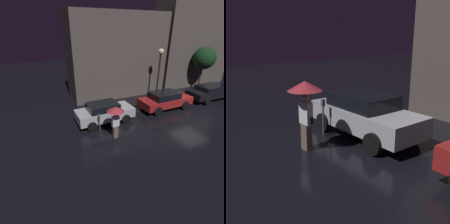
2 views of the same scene
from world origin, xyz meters
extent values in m
plane|color=black|center=(0.00, 0.00, 0.00)|extent=(60.00, 60.00, 0.00)
cube|color=#564C47|center=(-3.83, 6.50, 3.71)|extent=(9.19, 3.00, 7.42)
cube|color=#564C47|center=(5.65, 6.50, 4.54)|extent=(9.13, 3.00, 9.08)
cube|color=#B7B7BF|center=(-7.31, 1.40, 0.66)|extent=(4.06, 1.73, 0.66)
cube|color=black|center=(-7.47, 1.40, 1.21)|extent=(2.12, 1.50, 0.45)
cylinder|color=black|center=(-6.06, 2.24, 0.33)|extent=(0.66, 0.22, 0.66)
cylinder|color=black|center=(-6.06, 0.56, 0.33)|extent=(0.66, 0.22, 0.66)
cylinder|color=black|center=(-8.56, 2.24, 0.33)|extent=(0.66, 0.22, 0.66)
cylinder|color=black|center=(-8.56, 0.56, 0.33)|extent=(0.66, 0.22, 0.66)
cube|color=maroon|center=(-1.88, 1.43, 0.65)|extent=(4.42, 1.80, 0.59)
cube|color=black|center=(-2.06, 1.43, 1.20)|extent=(2.30, 1.57, 0.50)
cylinder|color=black|center=(-0.52, 2.32, 0.36)|extent=(0.72, 0.22, 0.72)
cylinder|color=black|center=(-0.52, 0.55, 0.36)|extent=(0.72, 0.22, 0.72)
cylinder|color=black|center=(-3.25, 2.32, 0.36)|extent=(0.72, 0.22, 0.72)
cylinder|color=black|center=(-3.25, 0.55, 0.36)|extent=(0.72, 0.22, 0.72)
cube|color=black|center=(3.42, 1.33, 0.66)|extent=(4.71, 1.93, 0.62)
cube|color=black|center=(3.23, 1.33, 1.17)|extent=(2.46, 1.66, 0.40)
cylinder|color=black|center=(4.86, 2.24, 0.35)|extent=(0.70, 0.22, 0.70)
cylinder|color=black|center=(1.97, 2.24, 0.35)|extent=(0.70, 0.22, 0.70)
cylinder|color=black|center=(1.97, 0.43, 0.35)|extent=(0.70, 0.22, 0.70)
cube|color=#66564C|center=(-7.52, -0.75, 0.40)|extent=(0.31, 0.22, 0.81)
cube|color=white|center=(-7.52, -0.75, 1.14)|extent=(0.45, 0.23, 0.67)
sphere|color=tan|center=(-7.52, -0.75, 1.59)|extent=(0.22, 0.22, 0.22)
cylinder|color=black|center=(-7.52, -0.75, 1.40)|extent=(0.02, 0.02, 0.79)
cone|color=#B2333D|center=(-7.52, -0.75, 1.94)|extent=(1.01, 1.01, 0.28)
cube|color=black|center=(-7.28, -0.75, 0.97)|extent=(0.17, 0.11, 0.22)
cylinder|color=#4C5154|center=(-8.15, 0.27, 0.53)|extent=(0.06, 0.06, 1.06)
cube|color=#4C5154|center=(-8.15, 0.27, 1.17)|extent=(0.12, 0.10, 0.22)
cylinder|color=black|center=(-1.11, 3.61, 2.03)|extent=(0.14, 0.14, 4.05)
sphere|color=#F9EAB7|center=(-1.11, 3.61, 4.30)|extent=(0.49, 0.49, 0.49)
cylinder|color=#473323|center=(4.95, 4.04, 1.17)|extent=(0.20, 0.20, 2.34)
sphere|color=#143319|center=(4.95, 4.04, 3.30)|extent=(2.25, 2.25, 2.25)
camera|label=1|loc=(-11.49, -8.88, 6.12)|focal=28.00mm
camera|label=2|loc=(-0.72, -4.68, 3.40)|focal=45.00mm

